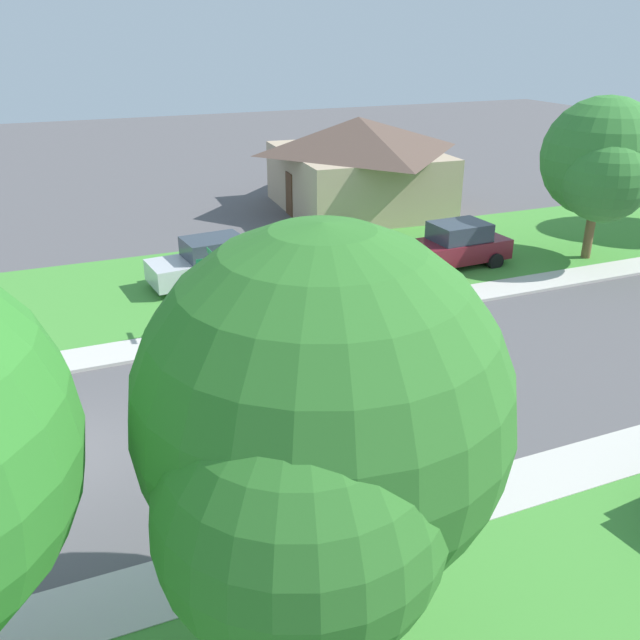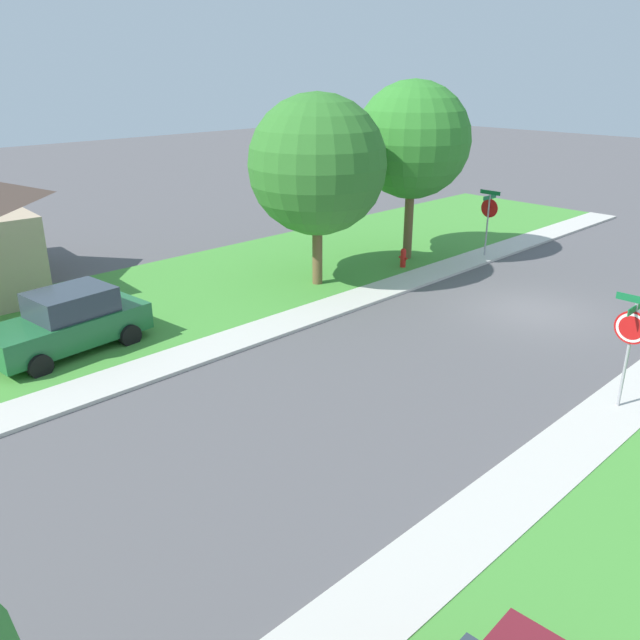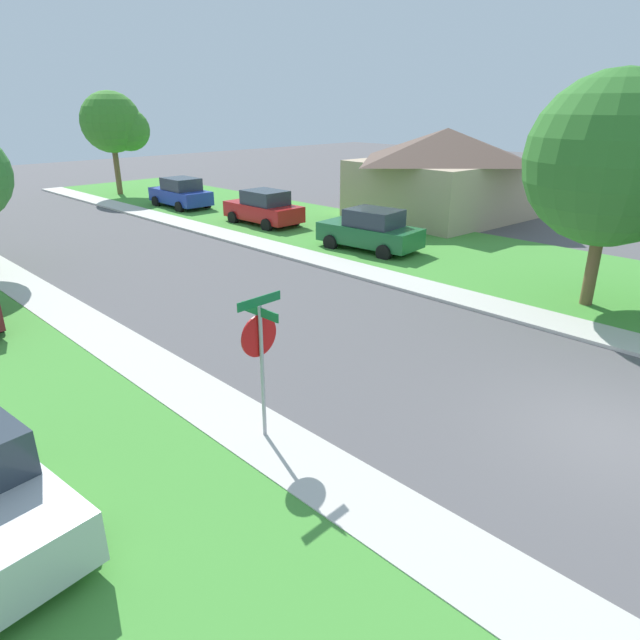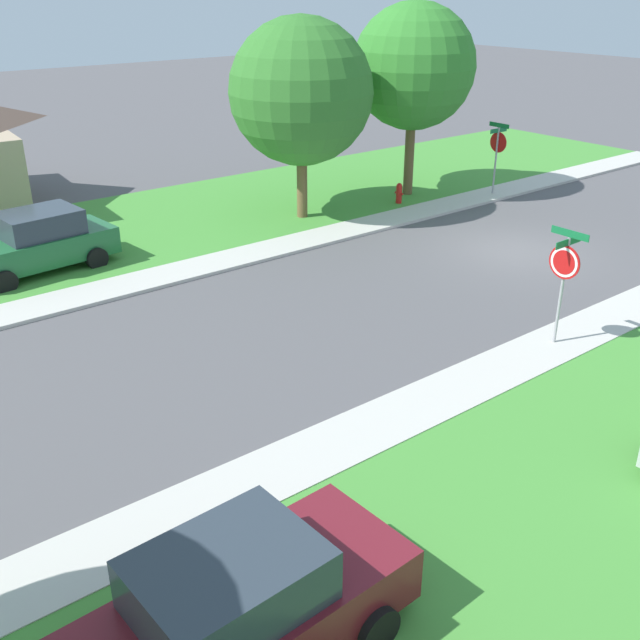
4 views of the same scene
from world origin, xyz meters
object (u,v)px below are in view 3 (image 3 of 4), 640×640
object	(u,v)px
tree_sidewalk_near	(622,166)
house_right_setback	(445,172)
car_green_across_road	(370,230)
car_blue_near_corner	(181,193)
tree_across_left	(116,124)
stop_sign_far_corner	(260,345)
car_red_driveway_right	(264,208)

from	to	relation	value
tree_sidewalk_near	house_right_setback	world-z (taller)	tree_sidewalk_near
car_green_across_road	tree_sidewalk_near	world-z (taller)	tree_sidewalk_near
car_blue_near_corner	tree_sidewalk_near	world-z (taller)	tree_sidewalk_near
car_blue_near_corner	tree_across_left	bearing A→B (deg)	90.45
stop_sign_far_corner	house_right_setback	size ratio (longest dim) A/B	0.29
tree_across_left	car_blue_near_corner	bearing A→B (deg)	-89.55
stop_sign_far_corner	tree_sidewalk_near	world-z (taller)	tree_sidewalk_near
car_blue_near_corner	house_right_setback	xyz separation A→B (m)	(8.51, -12.40, 1.50)
car_blue_near_corner	car_red_driveway_right	size ratio (longest dim) A/B	1.00
car_red_driveway_right	tree_across_left	size ratio (longest dim) A/B	0.66
car_green_across_road	car_blue_near_corner	bearing A→B (deg)	90.36
car_blue_near_corner	car_red_driveway_right	xyz separation A→B (m)	(0.30, -7.26, 0.00)
car_blue_near_corner	house_right_setback	bearing A→B (deg)	-55.54
car_blue_near_corner	car_green_across_road	world-z (taller)	same
stop_sign_far_corner	car_red_driveway_right	size ratio (longest dim) A/B	0.64
house_right_setback	car_red_driveway_right	bearing A→B (deg)	147.98
stop_sign_far_corner	tree_sidewalk_near	size ratio (longest dim) A/B	0.41
car_blue_near_corner	car_red_driveway_right	distance (m)	7.27
car_blue_near_corner	tree_across_left	world-z (taller)	tree_across_left
car_blue_near_corner	car_green_across_road	size ratio (longest dim) A/B	0.97
car_blue_near_corner	stop_sign_far_corner	bearing A→B (deg)	-118.32
tree_sidewalk_near	car_blue_near_corner	bearing A→B (deg)	89.67
tree_across_left	car_red_driveway_right	bearing A→B (deg)	-88.58
tree_sidewalk_near	tree_across_left	bearing A→B (deg)	89.85
stop_sign_far_corner	house_right_setback	bearing A→B (deg)	25.28
car_red_driveway_right	tree_sidewalk_near	bearing A→B (deg)	-91.54
car_green_across_road	car_red_driveway_right	distance (m)	7.18
house_right_setback	tree_across_left	bearing A→B (deg)	113.71
car_blue_near_corner	tree_across_left	distance (m)	7.99
car_red_driveway_right	house_right_setback	size ratio (longest dim) A/B	0.45
stop_sign_far_corner	tree_across_left	xyz separation A→B (m)	(11.81, 29.12, 2.63)
tree_sidewalk_near	stop_sign_far_corner	bearing A→B (deg)	172.25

